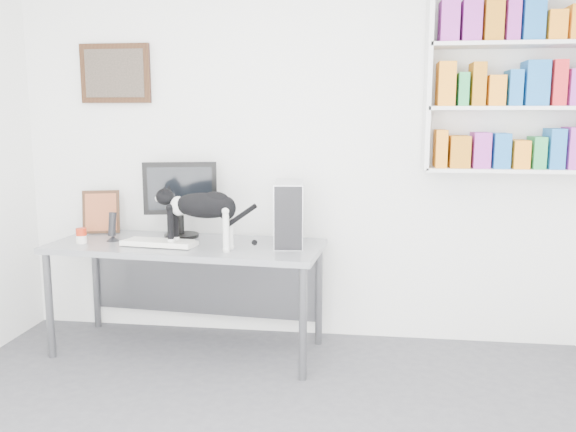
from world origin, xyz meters
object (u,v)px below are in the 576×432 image
at_px(bookshelf, 507,77).
at_px(monitor, 181,199).
at_px(keyboard, 160,243).
at_px(leaning_print, 101,211).
at_px(desk, 188,297).
at_px(pc_tower, 289,213).
at_px(speaker, 112,226).
at_px(soup_can, 81,236).
at_px(cat, 202,220).

bearing_deg(bookshelf, monitor, -177.41).
xyz_separation_m(monitor, keyboard, (-0.06, -0.30, -0.25)).
distance_m(keyboard, leaning_print, 0.68).
height_order(desk, monitor, monitor).
bearing_deg(bookshelf, pc_tower, -170.68).
bearing_deg(speaker, bookshelf, 20.60).
height_order(leaning_print, soup_can, leaning_print).
xyz_separation_m(pc_tower, speaker, (-1.20, -0.07, -0.10)).
height_order(monitor, cat, monitor).
xyz_separation_m(pc_tower, cat, (-0.53, -0.22, -0.02)).
bearing_deg(leaning_print, soup_can, -104.12).
bearing_deg(keyboard, speaker, 171.14).
height_order(bookshelf, pc_tower, bookshelf).
bearing_deg(pc_tower, monitor, 164.09).
height_order(bookshelf, leaning_print, bookshelf).
relative_size(speaker, soup_can, 2.02).
distance_m(speaker, soup_can, 0.21).
xyz_separation_m(bookshelf, soup_can, (-2.77, -0.39, -1.04)).
relative_size(speaker, cat, 0.33).
distance_m(bookshelf, speaker, 2.79).
xyz_separation_m(keyboard, leaning_print, (-0.56, 0.36, 0.14)).
distance_m(bookshelf, pc_tower, 1.66).
bearing_deg(cat, leaning_print, 162.40).
bearing_deg(monitor, speaker, -168.44).
distance_m(bookshelf, desk, 2.56).
bearing_deg(leaning_print, cat, -42.25).
bearing_deg(monitor, cat, -67.56).
relative_size(pc_tower, leaning_print, 1.29).
bearing_deg(keyboard, pc_tower, 17.60).
height_order(pc_tower, speaker, pc_tower).
height_order(monitor, keyboard, monitor).
bearing_deg(speaker, monitor, 38.94).
xyz_separation_m(speaker, leaning_print, (-0.19, 0.26, 0.06)).
distance_m(desk, soup_can, 0.82).
bearing_deg(desk, soup_can, -168.12).
height_order(keyboard, pc_tower, pc_tower).
bearing_deg(monitor, desk, -78.03).
bearing_deg(pc_tower, speaker, 176.65).
bearing_deg(keyboard, bookshelf, 16.44).
bearing_deg(cat, speaker, 174.71).
height_order(bookshelf, soup_can, bookshelf).
bearing_deg(soup_can, desk, 7.57).
xyz_separation_m(monitor, leaning_print, (-0.62, 0.06, -0.11)).
distance_m(keyboard, soup_can, 0.54).
xyz_separation_m(monitor, cat, (0.25, -0.35, -0.08)).
xyz_separation_m(pc_tower, soup_can, (-1.38, -0.16, -0.16)).
distance_m(desk, monitor, 0.68).
bearing_deg(leaning_print, pc_tower, -24.65).
bearing_deg(speaker, soup_can, -136.87).
bearing_deg(leaning_print, desk, -37.08).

